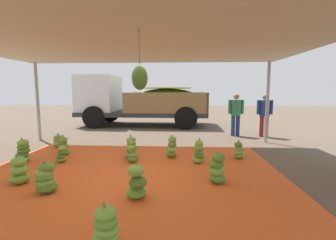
# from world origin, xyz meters

# --- Properties ---
(ground_plane) EXTENTS (40.00, 40.00, 0.00)m
(ground_plane) POSITION_xyz_m (0.00, 3.00, 0.00)
(ground_plane) COLOR brown
(tarp_orange) EXTENTS (6.13, 5.04, 0.01)m
(tarp_orange) POSITION_xyz_m (0.00, 0.00, 0.01)
(tarp_orange) COLOR #E05B23
(tarp_orange) RESTS_ON ground
(tent_canopy) EXTENTS (8.00, 7.00, 2.66)m
(tent_canopy) POSITION_xyz_m (-0.01, -0.10, 2.58)
(tent_canopy) COLOR #9EA0A5
(tent_canopy) RESTS_ON ground
(banana_bunch_0) EXTENTS (0.35, 0.37, 0.42)m
(banana_bunch_0) POSITION_xyz_m (-2.59, 2.23, 0.19)
(banana_bunch_0) COLOR #6B9E38
(banana_bunch_0) RESTS_ON tarp_orange
(banana_bunch_1) EXTENTS (0.34, 0.31, 0.45)m
(banana_bunch_1) POSITION_xyz_m (-1.75, 0.80, 0.19)
(banana_bunch_1) COLOR #518428
(banana_bunch_1) RESTS_ON tarp_orange
(banana_bunch_2) EXTENTS (0.38, 0.38, 0.53)m
(banana_bunch_2) POSITION_xyz_m (0.25, -2.15, 0.23)
(banana_bunch_2) COLOR #60932D
(banana_bunch_2) RESTS_ON tarp_orange
(banana_bunch_3) EXTENTS (0.34, 0.32, 0.58)m
(banana_bunch_3) POSITION_xyz_m (0.80, 1.34, 0.26)
(banana_bunch_3) COLOR #518428
(banana_bunch_3) RESTS_ON tarp_orange
(banana_bunch_4) EXTENTS (0.34, 0.36, 0.58)m
(banana_bunch_4) POSITION_xyz_m (1.44, 0.90, 0.26)
(banana_bunch_4) COLOR #6B9E38
(banana_bunch_4) RESTS_ON tarp_orange
(banana_bunch_5) EXTENTS (0.34, 0.34, 0.47)m
(banana_bunch_5) POSITION_xyz_m (2.46, 1.33, 0.21)
(banana_bunch_5) COLOR #60932D
(banana_bunch_5) RESTS_ON tarp_orange
(banana_bunch_6) EXTENTS (0.40, 0.40, 0.57)m
(banana_bunch_6) POSITION_xyz_m (0.35, -0.94, 0.26)
(banana_bunch_6) COLOR #60932D
(banana_bunch_6) RESTS_ON tarp_orange
(banana_bunch_7) EXTENTS (0.39, 0.40, 0.59)m
(banana_bunch_7) POSITION_xyz_m (1.68, -0.25, 0.27)
(banana_bunch_7) COLOR #518428
(banana_bunch_7) RESTS_ON tarp_orange
(banana_bunch_8) EXTENTS (0.36, 0.35, 0.56)m
(banana_bunch_8) POSITION_xyz_m (-0.11, 0.91, 0.26)
(banana_bunch_8) COLOR #477523
(banana_bunch_8) RESTS_ON tarp_orange
(banana_bunch_9) EXTENTS (0.42, 0.43, 0.58)m
(banana_bunch_9) POSITION_xyz_m (-2.66, 0.79, 0.26)
(banana_bunch_9) COLOR #6B9E38
(banana_bunch_9) RESTS_ON tarp_orange
(banana_bunch_10) EXTENTS (0.43, 0.42, 0.57)m
(banana_bunch_10) POSITION_xyz_m (-0.22, 1.30, 0.24)
(banana_bunch_10) COLOR #60932D
(banana_bunch_10) RESTS_ON tarp_orange
(banana_bunch_11) EXTENTS (0.41, 0.41, 0.51)m
(banana_bunch_11) POSITION_xyz_m (-1.89, -0.45, 0.23)
(banana_bunch_11) COLOR #60932D
(banana_bunch_11) RESTS_ON tarp_orange
(banana_bunch_12) EXTENTS (0.35, 0.36, 0.54)m
(banana_bunch_12) POSITION_xyz_m (-2.01, 1.42, 0.24)
(banana_bunch_12) COLOR #60932D
(banana_bunch_12) RESTS_ON tarp_orange
(banana_bunch_13) EXTENTS (0.41, 0.41, 0.53)m
(banana_bunch_13) POSITION_xyz_m (-1.19, -0.79, 0.24)
(banana_bunch_13) COLOR #477523
(banana_bunch_13) RESTS_ON tarp_orange
(cargo_truck_main) EXTENTS (6.13, 2.59, 2.40)m
(cargo_truck_main) POSITION_xyz_m (-1.01, 6.96, 1.21)
(cargo_truck_main) COLOR #2D2D2D
(cargo_truck_main) RESTS_ON ground
(worker_0) EXTENTS (0.57, 0.35, 1.57)m
(worker_0) POSITION_xyz_m (4.07, 4.27, 0.92)
(worker_0) COLOR maroon
(worker_0) RESTS_ON ground
(worker_1) EXTENTS (0.58, 0.35, 1.58)m
(worker_1) POSITION_xyz_m (3.07, 4.40, 0.92)
(worker_1) COLOR navy
(worker_1) RESTS_ON ground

